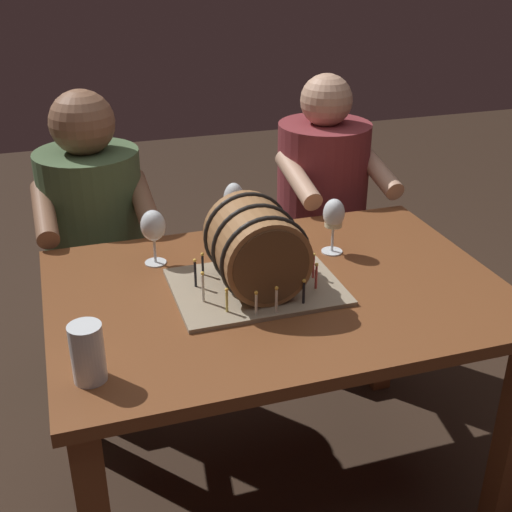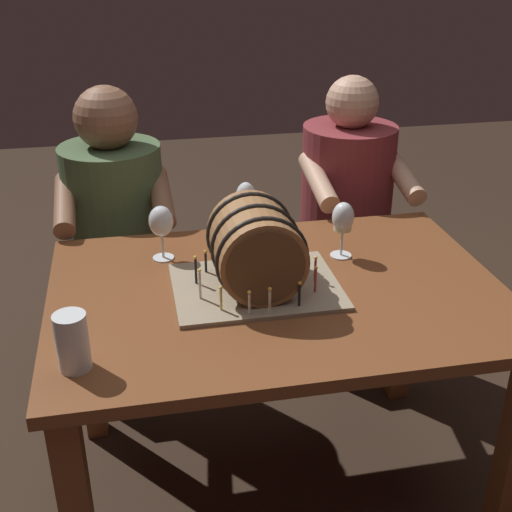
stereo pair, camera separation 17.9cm
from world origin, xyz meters
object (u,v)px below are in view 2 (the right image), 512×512
object	(u,v)px
dining_table	(277,323)
person_seated_left	(119,251)
wine_glass_empty	(161,223)
wine_glass_amber	(246,202)
wine_glass_white	(343,220)
beer_pint	(73,345)
person_seated_right	(344,233)
barrel_cake	(256,251)

from	to	relation	value
dining_table	person_seated_left	distance (m)	0.84
wine_glass_empty	wine_glass_amber	bearing A→B (deg)	19.57
wine_glass_white	beer_pint	size ratio (longest dim) A/B	1.26
wine_glass_white	person_seated_left	xyz separation A→B (m)	(-0.67, 0.56, -0.30)
wine_glass_white	person_seated_left	world-z (taller)	person_seated_left
beer_pint	person_seated_right	size ratio (longest dim) A/B	0.12
wine_glass_empty	person_seated_right	bearing A→B (deg)	32.63
barrel_cake	person_seated_left	world-z (taller)	person_seated_left
wine_glass_white	person_seated_right	bearing A→B (deg)	69.87
barrel_cake	wine_glass_empty	size ratio (longest dim) A/B	2.70
beer_pint	person_seated_left	bearing A→B (deg)	84.60
barrel_cake	person_seated_right	distance (m)	0.92
person_seated_right	barrel_cake	bearing A→B (deg)	-125.05
dining_table	wine_glass_white	world-z (taller)	wine_glass_white
dining_table	wine_glass_amber	distance (m)	0.42
beer_pint	wine_glass_empty	bearing A→B (deg)	65.66
barrel_cake	wine_glass_white	world-z (taller)	barrel_cake
beer_pint	wine_glass_amber	bearing A→B (deg)	50.59
barrel_cake	beer_pint	world-z (taller)	barrel_cake
dining_table	wine_glass_empty	bearing A→B (deg)	140.20
wine_glass_empty	person_seated_right	world-z (taller)	person_seated_right
person_seated_left	person_seated_right	distance (m)	0.87
dining_table	wine_glass_amber	xyz separation A→B (m)	(-0.02, 0.34, 0.24)
wine_glass_amber	wine_glass_empty	bearing A→B (deg)	-160.43
dining_table	barrel_cake	distance (m)	0.24
wine_glass_amber	wine_glass_empty	xyz separation A→B (m)	(-0.27, -0.10, -0.01)
person_seated_right	wine_glass_amber	bearing A→B (deg)	-141.08
wine_glass_empty	barrel_cake	bearing A→B (deg)	-45.23
dining_table	wine_glass_empty	world-z (taller)	wine_glass_empty
person_seated_left	barrel_cake	bearing A→B (deg)	-61.91
dining_table	person_seated_right	xyz separation A→B (m)	(0.44, 0.72, -0.08)
dining_table	wine_glass_amber	world-z (taller)	wine_glass_amber
dining_table	wine_glass_white	distance (m)	0.36
beer_pint	person_seated_left	xyz separation A→B (m)	(0.09, 0.99, -0.25)
person_seated_left	person_seated_right	world-z (taller)	same
barrel_cake	wine_glass_empty	world-z (taller)	barrel_cake
wine_glass_white	person_seated_right	world-z (taller)	person_seated_right
barrel_cake	person_seated_right	size ratio (longest dim) A/B	0.39
barrel_cake	person_seated_left	xyz separation A→B (m)	(-0.38, 0.71, -0.30)
wine_glass_amber	person_seated_left	xyz separation A→B (m)	(-0.41, 0.37, -0.31)
wine_glass_empty	person_seated_left	distance (m)	0.58
wine_glass_white	person_seated_right	size ratio (longest dim) A/B	0.15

